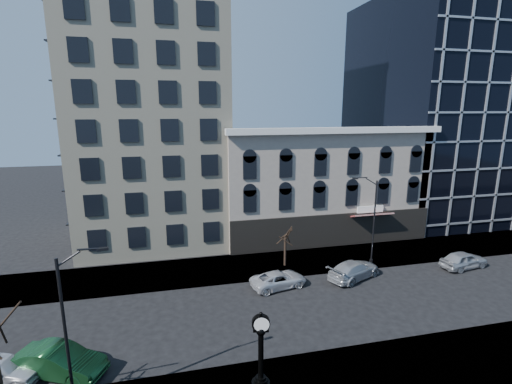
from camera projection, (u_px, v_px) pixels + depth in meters
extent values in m
plane|color=black|center=(241.00, 316.00, 26.15)|extent=(160.00, 160.00, 0.00)
cube|color=gray|center=(225.00, 269.00, 33.74)|extent=(160.00, 6.00, 0.12)
cube|color=beige|center=(149.00, 62.00, 38.68)|extent=(15.00, 15.00, 38.00)
cube|color=#A39587|center=(317.00, 182.00, 42.68)|extent=(22.00, 10.00, 12.00)
cube|color=white|center=(339.00, 130.00, 36.37)|extent=(22.60, 0.80, 0.60)
cube|color=black|center=(334.00, 231.00, 38.81)|extent=(22.00, 0.30, 3.60)
cube|color=maroon|center=(372.00, 215.00, 38.82)|extent=(4.50, 1.18, 0.55)
cube|color=black|center=(443.00, 111.00, 50.09)|extent=(20.00, 20.00, 28.00)
cylinder|color=black|center=(261.00, 384.00, 19.36)|extent=(0.97, 0.97, 0.27)
cylinder|color=black|center=(261.00, 380.00, 19.31)|extent=(0.71, 0.71, 0.18)
cylinder|color=black|center=(261.00, 378.00, 19.27)|extent=(0.53, 0.53, 0.14)
cylinder|color=black|center=(261.00, 355.00, 18.98)|extent=(0.28, 0.28, 2.57)
sphere|color=black|center=(261.00, 331.00, 18.67)|extent=(0.50, 0.50, 0.50)
cube|color=black|center=(261.00, 329.00, 18.65)|extent=(0.82, 0.34, 0.22)
cylinder|color=black|center=(261.00, 323.00, 18.58)|extent=(0.96, 0.45, 0.92)
cylinder|color=white|center=(262.00, 325.00, 18.43)|extent=(0.77, 0.16, 0.78)
cylinder|color=white|center=(260.00, 322.00, 18.72)|extent=(0.77, 0.16, 0.78)
sphere|color=black|center=(261.00, 314.00, 18.46)|extent=(0.18, 0.18, 0.18)
cylinder|color=black|center=(66.00, 338.00, 16.98)|extent=(0.15, 0.15, 7.83)
cube|color=black|center=(99.00, 250.00, 16.73)|extent=(0.53, 0.28, 0.13)
cylinder|color=black|center=(374.00, 223.00, 34.00)|extent=(0.15, 0.15, 7.88)
cylinder|color=black|center=(371.00, 261.00, 34.83)|extent=(0.33, 0.33, 0.37)
cube|color=black|center=(357.00, 178.00, 33.42)|extent=(0.54, 0.39, 0.13)
cylinder|color=black|center=(0.00, 383.00, 16.37)|extent=(0.23, 0.23, 4.63)
cylinder|color=black|center=(285.00, 252.00, 34.04)|extent=(0.22, 0.22, 2.66)
imported|color=silver|center=(2.00, 368.00, 19.83)|extent=(4.54, 2.92, 1.44)
imported|color=#143F1E|center=(60.00, 361.00, 20.23)|extent=(5.28, 3.65, 1.65)
imported|color=silver|center=(279.00, 280.00, 30.27)|extent=(5.00, 3.04, 1.30)
imported|color=#A5A8AD|center=(354.00, 270.00, 31.82)|extent=(5.70, 4.18, 1.53)
imported|color=#A5A8AD|center=(463.00, 260.00, 33.88)|extent=(4.80, 2.52, 1.56)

